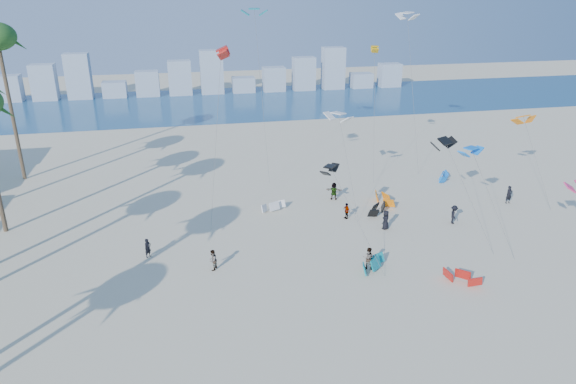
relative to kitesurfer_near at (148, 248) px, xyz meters
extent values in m
plane|color=beige|center=(8.50, -15.55, -0.80)|extent=(220.00, 220.00, 0.00)
plane|color=navy|center=(8.50, 56.45, -0.80)|extent=(220.00, 220.00, 0.00)
imported|color=black|center=(0.00, 0.00, 0.00)|extent=(0.69, 0.67, 1.60)
imported|color=gray|center=(16.57, -5.28, 0.09)|extent=(1.08, 1.00, 1.78)
imported|color=black|center=(20.49, 1.02, 0.08)|extent=(1.03, 0.97, 1.77)
imported|color=gray|center=(17.76, 3.90, -0.03)|extent=(0.64, 0.97, 1.54)
imported|color=black|center=(26.97, 0.85, 0.07)|extent=(0.96, 1.27, 1.74)
imported|color=gray|center=(17.92, 8.58, 0.09)|extent=(1.74, 1.12, 1.79)
imported|color=black|center=(34.66, 4.10, 0.10)|extent=(0.70, 0.49, 1.81)
imported|color=gray|center=(4.92, -3.06, 0.03)|extent=(0.93, 1.01, 1.66)
cylinder|color=#595959|center=(16.01, -3.84, 2.70)|extent=(2.91, 5.70, 7.01)
cylinder|color=#595959|center=(18.37, 5.74, 3.66)|extent=(0.68, 5.33, 8.94)
cylinder|color=#595959|center=(27.14, -4.35, 3.31)|extent=(2.75, 3.94, 8.24)
cylinder|color=#595959|center=(6.16, 5.32, 6.86)|extent=(1.92, 2.71, 15.33)
cylinder|color=#595959|center=(23.51, 13.16, 6.37)|extent=(0.05, 2.03, 14.36)
cylinder|color=#595959|center=(12.14, 17.47, 8.12)|extent=(0.46, 5.79, 17.86)
cylinder|color=#595959|center=(36.99, 3.92, 3.33)|extent=(1.52, 4.44, 8.28)
cylinder|color=#595959|center=(26.00, -2.71, 3.33)|extent=(2.70, 5.06, 8.27)
cylinder|color=#595959|center=(29.17, 16.24, 7.88)|extent=(0.91, 4.74, 17.37)
cylinder|color=brown|center=(-14.33, 21.45, 6.89)|extent=(0.40, 0.40, 15.38)
cube|color=#9EADBF|center=(-27.30, 66.45, 1.60)|extent=(4.40, 3.00, 4.80)
cube|color=#9EADBF|center=(-21.10, 66.45, 2.50)|extent=(4.40, 3.00, 6.60)
cube|color=#9EADBF|center=(-14.90, 66.45, 3.40)|extent=(4.40, 3.00, 8.40)
cube|color=#9EADBF|center=(-8.70, 66.45, 0.70)|extent=(4.40, 3.00, 3.00)
cube|color=#9EADBF|center=(-2.50, 66.45, 1.60)|extent=(4.40, 3.00, 4.80)
cube|color=#9EADBF|center=(3.70, 66.45, 2.50)|extent=(4.40, 3.00, 6.60)
cube|color=#9EADBF|center=(9.90, 66.45, 3.40)|extent=(4.40, 3.00, 8.40)
cube|color=#9EADBF|center=(16.10, 66.45, 0.70)|extent=(4.40, 3.00, 3.00)
cube|color=#9EADBF|center=(22.30, 66.45, 1.60)|extent=(4.40, 3.00, 4.80)
cube|color=#9EADBF|center=(28.50, 66.45, 2.50)|extent=(4.40, 3.00, 6.60)
cube|color=#9EADBF|center=(34.70, 66.45, 3.40)|extent=(4.40, 3.00, 8.40)
cube|color=#9EADBF|center=(40.90, 66.45, 0.70)|extent=(4.40, 3.00, 3.00)
cube|color=#9EADBF|center=(47.10, 66.45, 1.60)|extent=(4.40, 3.00, 4.80)
camera|label=1|loc=(3.41, -38.45, 19.58)|focal=32.63mm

